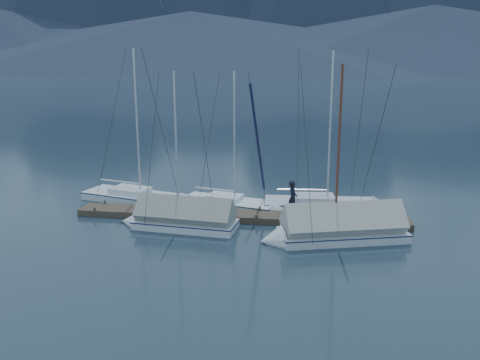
{
  "coord_description": "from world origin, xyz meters",
  "views": [
    {
      "loc": [
        3.76,
        -24.0,
        8.72
      ],
      "look_at": [
        0.0,
        2.0,
        2.2
      ],
      "focal_mm": 38.0,
      "sensor_mm": 36.0,
      "label": 1
    }
  ],
  "objects_px": {
    "sailboat_open_mid": "(242,206)",
    "person": "(293,198)",
    "sailboat_open_left": "(148,200)",
    "sailboat_open_right": "(336,206)",
    "sailboat_covered_near": "(332,231)",
    "sailboat_covered_far": "(176,220)"
  },
  "relations": [
    {
      "from": "person",
      "to": "sailboat_covered_far",
      "type": "bearing_deg",
      "value": 110.32
    },
    {
      "from": "sailboat_open_mid",
      "to": "person",
      "type": "bearing_deg",
      "value": -31.66
    },
    {
      "from": "sailboat_open_right",
      "to": "sailboat_covered_near",
      "type": "distance_m",
      "value": 5.21
    },
    {
      "from": "sailboat_open_left",
      "to": "person",
      "type": "distance_m",
      "value": 9.09
    },
    {
      "from": "sailboat_open_left",
      "to": "sailboat_open_mid",
      "type": "xyz_separation_m",
      "value": [
        5.76,
        -0.34,
        -0.02
      ]
    },
    {
      "from": "sailboat_open_mid",
      "to": "sailboat_open_right",
      "type": "xyz_separation_m",
      "value": [
        5.42,
        0.67,
        0.02
      ]
    },
    {
      "from": "sailboat_open_mid",
      "to": "sailboat_open_right",
      "type": "bearing_deg",
      "value": 7.1
    },
    {
      "from": "sailboat_open_mid",
      "to": "sailboat_open_left",
      "type": "bearing_deg",
      "value": 176.65
    },
    {
      "from": "person",
      "to": "sailboat_open_mid",
      "type": "bearing_deg",
      "value": 60.23
    },
    {
      "from": "sailboat_covered_near",
      "to": "sailboat_open_right",
      "type": "bearing_deg",
      "value": 85.46
    },
    {
      "from": "sailboat_open_mid",
      "to": "sailboat_covered_far",
      "type": "distance_m",
      "value": 4.79
    },
    {
      "from": "sailboat_open_mid",
      "to": "sailboat_covered_near",
      "type": "xyz_separation_m",
      "value": [
        5.01,
        -4.51,
        0.31
      ]
    },
    {
      "from": "sailboat_open_left",
      "to": "sailboat_covered_near",
      "type": "relative_size",
      "value": 1.08
    },
    {
      "from": "sailboat_covered_far",
      "to": "person",
      "type": "height_order",
      "value": "sailboat_covered_far"
    },
    {
      "from": "sailboat_covered_near",
      "to": "sailboat_covered_far",
      "type": "xyz_separation_m",
      "value": [
        -7.89,
        0.7,
        -0.03
      ]
    },
    {
      "from": "sailboat_open_left",
      "to": "sailboat_open_mid",
      "type": "distance_m",
      "value": 5.77
    },
    {
      "from": "sailboat_open_left",
      "to": "sailboat_covered_near",
      "type": "distance_m",
      "value": 11.81
    },
    {
      "from": "sailboat_open_left",
      "to": "sailboat_covered_near",
      "type": "height_order",
      "value": "sailboat_open_left"
    },
    {
      "from": "sailboat_open_mid",
      "to": "sailboat_covered_far",
      "type": "relative_size",
      "value": 0.99
    },
    {
      "from": "sailboat_covered_far",
      "to": "person",
      "type": "bearing_deg",
      "value": 18.44
    },
    {
      "from": "sailboat_open_left",
      "to": "sailboat_open_right",
      "type": "bearing_deg",
      "value": 1.73
    },
    {
      "from": "sailboat_covered_far",
      "to": "person",
      "type": "distance_m",
      "value": 6.26
    }
  ]
}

